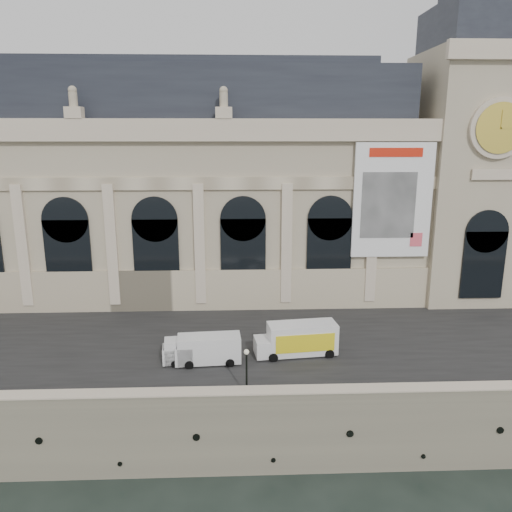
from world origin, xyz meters
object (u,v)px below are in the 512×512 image
Objects in this scene: box_truck at (298,339)px; lamp_right at (247,373)px; van_c at (188,351)px; van_b at (205,349)px.

box_truck is 1.95× the size of lamp_right.
van_c is 10.25m from box_truck.
lamp_right is (5.21, -6.39, 0.88)m from van_c.
lamp_right is at bearing -59.36° from van_b.
van_c is 1.29× the size of lamp_right.
van_b is at bearing -8.53° from van_c.
van_b is 0.76× the size of box_truck.
van_b reaches higher than van_c.
van_c is (-1.56, 0.23, -0.19)m from van_b.
van_c is at bearing 129.16° from lamp_right.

